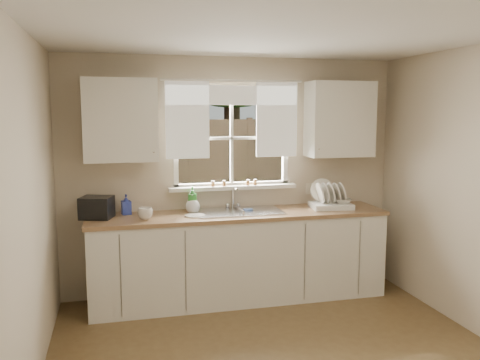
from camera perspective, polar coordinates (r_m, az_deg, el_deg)
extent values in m
cube|color=beige|center=(5.56, -0.88, -6.43)|extent=(3.60, 0.02, 1.15)
cube|color=beige|center=(5.40, -0.92, 11.86)|extent=(3.60, 0.02, 0.35)
cube|color=beige|center=(5.26, -13.78, 4.39)|extent=(1.20, 0.02, 1.00)
cube|color=beige|center=(5.79, 10.78, 4.77)|extent=(1.20, 0.02, 1.00)
cube|color=beige|center=(3.37, -23.62, -4.68)|extent=(0.02, 4.00, 2.50)
cube|color=silver|center=(3.52, 6.83, 16.89)|extent=(3.60, 4.00, 0.02)
cube|color=white|center=(5.47, -0.94, -0.53)|extent=(1.30, 0.06, 0.05)
cube|color=white|center=(5.41, -0.96, 10.00)|extent=(1.30, 0.06, 0.05)
cube|color=white|center=(5.31, -7.29, 4.59)|extent=(0.05, 0.06, 1.05)
cube|color=white|center=(5.58, 5.08, 4.77)|extent=(0.05, 0.06, 1.05)
cube|color=white|center=(5.42, -0.95, 4.71)|extent=(0.03, 0.04, 1.00)
cube|color=white|center=(5.42, -0.95, 4.71)|extent=(1.20, 0.04, 0.03)
cube|color=white|center=(5.41, -0.80, -0.83)|extent=(1.38, 0.14, 0.04)
cylinder|color=white|center=(5.34, -0.77, 11.10)|extent=(1.50, 0.02, 0.02)
cube|color=silver|center=(5.25, -5.92, 6.76)|extent=(0.45, 0.02, 0.80)
cube|color=silver|center=(5.47, 4.15, 6.82)|extent=(0.45, 0.02, 0.80)
cube|color=silver|center=(5.34, -0.79, 9.49)|extent=(1.40, 0.02, 0.20)
cube|color=white|center=(5.30, -0.08, -8.72)|extent=(3.00, 0.62, 0.87)
cube|color=#906B48|center=(5.19, -0.08, -3.90)|extent=(3.04, 0.65, 0.04)
cube|color=white|center=(5.08, -13.28, 6.56)|extent=(0.70, 0.33, 0.80)
cube|color=white|center=(5.60, 11.12, 6.71)|extent=(0.70, 0.33, 0.80)
cube|color=beige|center=(5.71, 7.78, -0.96)|extent=(0.08, 0.01, 0.12)
cylinder|color=brown|center=(5.42, 0.90, -0.28)|extent=(0.04, 0.04, 0.06)
cylinder|color=brown|center=(5.45, 1.71, -0.25)|extent=(0.04, 0.04, 0.06)
cylinder|color=brown|center=(5.36, -1.79, -0.37)|extent=(0.04, 0.04, 0.06)
cylinder|color=brown|center=(5.34, -3.05, -0.41)|extent=(0.04, 0.04, 0.06)
cube|color=#335421|center=(10.51, -7.10, -3.04)|extent=(20.00, 10.00, 0.02)
cube|color=#85654A|center=(8.40, -5.55, 0.63)|extent=(8.00, 0.10, 1.80)
cube|color=maroon|center=(11.78, -13.90, 3.45)|extent=(3.00, 3.00, 2.20)
cube|color=black|center=(11.76, -14.10, 9.54)|extent=(3.20, 3.20, 0.30)
cylinder|color=#423021|center=(11.56, -0.91, 6.08)|extent=(0.36, 0.36, 3.20)
sphere|color=#214716|center=(11.73, -0.93, 17.88)|extent=(4.00, 4.00, 4.00)
sphere|color=#214716|center=(13.09, -7.48, 18.98)|extent=(3.20, 3.20, 3.20)
cube|color=#B7B7BC|center=(5.23, -0.16, -4.48)|extent=(0.84, 0.46, 0.18)
cube|color=#B7B7BC|center=(5.21, -0.16, -3.57)|extent=(0.88, 0.50, 0.01)
cube|color=#B7B7BC|center=(5.22, -0.16, -3.84)|extent=(0.02, 0.41, 0.14)
cylinder|color=silver|center=(5.43, -0.79, -1.98)|extent=(0.03, 0.03, 0.22)
cylinder|color=silver|center=(5.34, -0.60, -0.95)|extent=(0.02, 0.18, 0.02)
sphere|color=silver|center=(5.43, -1.41, -2.83)|extent=(0.05, 0.05, 0.05)
sphere|color=silver|center=(5.46, -0.18, -2.78)|extent=(0.05, 0.05, 0.05)
cube|color=white|center=(5.50, 10.17, -2.84)|extent=(0.45, 0.36, 0.06)
cylinder|color=white|center=(5.56, 9.23, -1.15)|extent=(0.27, 0.10, 0.25)
cylinder|color=white|center=(5.44, 9.00, -1.46)|extent=(0.09, 0.23, 0.22)
cylinder|color=white|center=(5.46, 9.60, -1.44)|extent=(0.09, 0.23, 0.22)
cylinder|color=white|center=(5.48, 10.20, -1.42)|extent=(0.09, 0.23, 0.22)
cylinder|color=white|center=(5.50, 10.80, -1.40)|extent=(0.09, 0.23, 0.22)
cylinder|color=white|center=(5.52, 11.38, -1.39)|extent=(0.09, 0.23, 0.22)
imported|color=silver|center=(5.50, 11.45, -2.32)|extent=(0.23, 0.23, 0.05)
imported|color=#2C872C|center=(5.20, -5.36, -2.18)|extent=(0.13, 0.13, 0.27)
imported|color=#2D3FAB|center=(5.20, -12.66, -2.69)|extent=(0.10, 0.11, 0.20)
imported|color=beige|center=(5.19, -5.33, -2.65)|extent=(0.18, 0.18, 0.19)
cylinder|color=white|center=(5.03, -5.09, -4.00)|extent=(0.20, 0.20, 0.01)
imported|color=silver|center=(4.94, -10.61, -3.73)|extent=(0.17, 0.17, 0.11)
cube|color=black|center=(5.09, -15.79, -2.99)|extent=(0.35, 0.32, 0.21)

